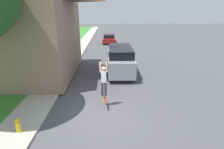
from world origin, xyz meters
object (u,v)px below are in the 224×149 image
(skateboard, at_px, (105,100))
(fire_hydrant, at_px, (18,125))
(suv_parked, at_px, (120,60))
(skateboarder, at_px, (104,79))
(car_down_street, at_px, (109,39))

(skateboard, distance_m, fire_hydrant, 4.08)
(suv_parked, distance_m, skateboarder, 5.22)
(skateboard, relative_size, fire_hydrant, 1.28)
(car_down_street, bearing_deg, skateboarder, -90.85)
(suv_parked, bearing_deg, skateboard, -102.19)
(suv_parked, relative_size, car_down_street, 1.13)
(car_down_street, distance_m, skateboarder, 19.13)
(suv_parked, distance_m, skateboard, 5.40)
(car_down_street, relative_size, skateboarder, 2.19)
(suv_parked, relative_size, fire_hydrant, 7.12)
(fire_hydrant, bearing_deg, skateboarder, 32.13)
(skateboarder, relative_size, fire_hydrant, 2.89)
(skateboard, bearing_deg, car_down_street, 89.29)
(fire_hydrant, bearing_deg, suv_parked, 57.28)
(skateboard, bearing_deg, suv_parked, 77.81)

